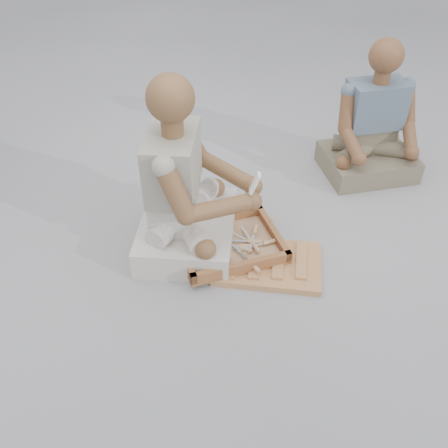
{
  "coord_description": "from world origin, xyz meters",
  "views": [
    {
      "loc": [
        -0.01,
        -1.76,
        1.83
      ],
      "look_at": [
        -0.02,
        0.09,
        0.3
      ],
      "focal_mm": 40.0,
      "sensor_mm": 36.0,
      "label": 1
    }
  ],
  "objects_px": {
    "tool_tray": "(229,245)",
    "craftsman": "(185,194)",
    "companion": "(372,132)",
    "carved_panel": "(268,264)"
  },
  "relations": [
    {
      "from": "craftsman",
      "to": "companion",
      "type": "bearing_deg",
      "value": 127.06
    },
    {
      "from": "carved_panel",
      "to": "tool_tray",
      "type": "distance_m",
      "value": 0.23
    },
    {
      "from": "tool_tray",
      "to": "carved_panel",
      "type": "bearing_deg",
      "value": -26.57
    },
    {
      "from": "carved_panel",
      "to": "tool_tray",
      "type": "height_order",
      "value": "tool_tray"
    },
    {
      "from": "tool_tray",
      "to": "craftsman",
      "type": "relative_size",
      "value": 0.67
    },
    {
      "from": "craftsman",
      "to": "carved_panel",
      "type": "bearing_deg",
      "value": 70.82
    },
    {
      "from": "carved_panel",
      "to": "companion",
      "type": "bearing_deg",
      "value": 52.27
    },
    {
      "from": "craftsman",
      "to": "tool_tray",
      "type": "bearing_deg",
      "value": 73.28
    },
    {
      "from": "tool_tray",
      "to": "companion",
      "type": "height_order",
      "value": "companion"
    },
    {
      "from": "companion",
      "to": "carved_panel",
      "type": "bearing_deg",
      "value": 39.65
    }
  ]
}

